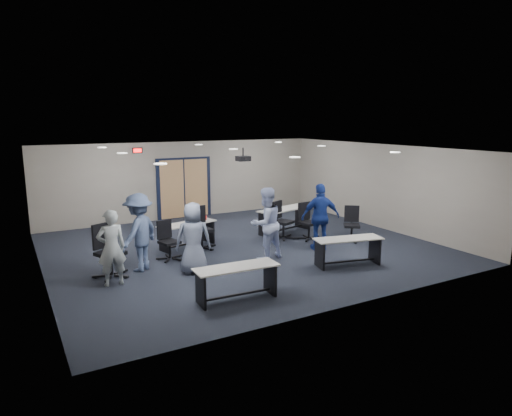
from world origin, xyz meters
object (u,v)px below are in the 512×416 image
person_navy (320,217)px  person_gray (111,248)px  table_back_left (188,231)px  table_front_left (237,277)px  chair_back_c (284,220)px  chair_loose_left (110,251)px  person_back (139,232)px  chair_back_a (169,241)px  table_front_right (348,247)px  chair_back_d (309,222)px  person_plaid (193,238)px  chair_back_b (202,228)px  table_back_right (284,216)px  person_lightblue (266,223)px  chair_loose_right (352,224)px

person_navy → person_gray: bearing=17.6°
table_back_left → table_front_left: bearing=-112.7°
chair_back_c → person_navy: 1.48m
chair_back_c → chair_loose_left: bearing=165.4°
chair_loose_left → person_back: (0.69, 0.15, 0.31)m
table_back_left → chair_back_a: bearing=-148.2°
table_front_left → chair_back_a: size_ratio=1.71×
table_front_right → person_gray: person_gray is taller
table_front_right → person_gray: 5.45m
chair_back_d → person_plaid: person_plaid is taller
chair_back_a → chair_loose_left: bearing=-175.0°
chair_back_b → person_back: person_back is taller
table_back_left → table_back_right: table_back_right is taller
table_back_left → table_back_right: 3.22m
table_back_left → chair_back_c: size_ratio=1.58×
chair_back_c → person_lightblue: person_lightblue is taller
chair_loose_left → chair_back_d: bearing=-20.5°
table_back_right → chair_back_d: (0.16, -1.07, 0.02)m
chair_loose_left → chair_loose_right: size_ratio=1.19×
chair_loose_right → table_front_left: bearing=-118.6°
table_front_left → person_back: 2.95m
person_navy → person_back: person_back is taller
table_front_left → chair_back_c: bearing=49.4°
table_back_left → chair_back_c: chair_back_c is taller
chair_back_b → chair_loose_right: (4.08, -1.39, -0.07)m
chair_loose_right → chair_back_c: bearing=179.4°
person_back → chair_loose_left: bearing=-27.5°
chair_back_b → person_gray: size_ratio=0.70×
chair_back_d → chair_loose_left: (-5.75, -0.48, 0.06)m
table_front_right → chair_loose_right: (1.54, 1.64, 0.05)m
person_plaid → table_back_right: bearing=-132.9°
table_back_right → chair_loose_right: size_ratio=1.94×
table_front_left → chair_back_d: chair_back_d is taller
chair_back_b → chair_loose_left: chair_loose_left is taller
table_back_left → chair_back_d: size_ratio=1.62×
table_front_left → chair_back_d: (3.88, 2.99, 0.08)m
person_lightblue → person_gray: bearing=-8.2°
table_back_right → chair_back_a: bearing=179.4°
table_front_right → chair_loose_right: 2.25m
table_front_left → person_lightblue: bearing=50.7°
table_back_right → person_back: person_back is taller
chair_back_d → chair_back_a: bearing=171.7°
chair_back_c → person_lightblue: 2.04m
chair_back_b → table_back_right: bearing=4.2°
table_back_left → chair_loose_left: bearing=-163.7°
chair_back_c → person_navy: size_ratio=0.62×
chair_back_d → chair_loose_left: bearing=178.0°
chair_back_d → table_front_left: bearing=-149.2°
person_lightblue → table_front_right: bearing=126.9°
person_gray → person_navy: (5.49, 0.03, 0.08)m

